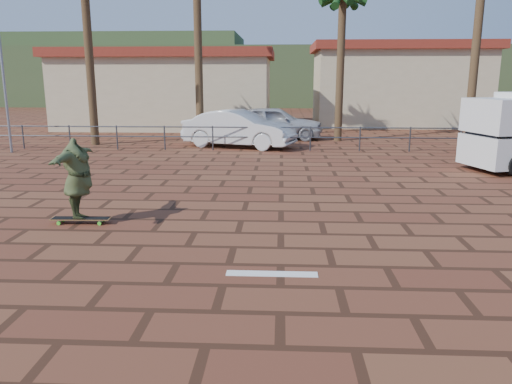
% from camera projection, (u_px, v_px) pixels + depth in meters
% --- Properties ---
extents(ground, '(120.00, 120.00, 0.00)m').
position_uv_depth(ground, '(234.00, 247.00, 8.82)').
color(ground, brown).
rests_on(ground, ground).
extents(paint_stripe, '(1.40, 0.22, 0.01)m').
position_uv_depth(paint_stripe, '(272.00, 274.00, 7.62)').
color(paint_stripe, white).
rests_on(paint_stripe, ground).
extents(guardrail, '(24.06, 0.06, 1.00)m').
position_uv_depth(guardrail, '(261.00, 134.00, 20.35)').
color(guardrail, '#47494F').
rests_on(guardrail, ground).
extents(flagpole, '(1.30, 0.10, 8.00)m').
position_uv_depth(flagpole, '(2.00, 32.00, 18.98)').
color(flagpole, gray).
rests_on(flagpole, ground).
extents(building_west, '(12.60, 7.60, 4.50)m').
position_uv_depth(building_west, '(169.00, 89.00, 30.02)').
color(building_west, beige).
rests_on(building_west, ground).
extents(building_east, '(10.60, 6.60, 5.00)m').
position_uv_depth(building_east, '(397.00, 84.00, 31.21)').
color(building_east, beige).
rests_on(building_east, ground).
extents(hill_front, '(70.00, 18.00, 6.00)m').
position_uv_depth(hill_front, '(275.00, 77.00, 56.81)').
color(hill_front, '#384C28').
rests_on(hill_front, ground).
extents(hill_back, '(35.00, 14.00, 8.00)m').
position_uv_depth(hill_back, '(103.00, 69.00, 63.52)').
color(hill_back, '#384C28').
rests_on(hill_back, ground).
extents(longboard, '(1.22, 0.31, 0.12)m').
position_uv_depth(longboard, '(81.00, 219.00, 10.23)').
color(longboard, olive).
rests_on(longboard, ground).
extents(skateboarder, '(0.63, 2.04, 1.65)m').
position_uv_depth(skateboarder, '(78.00, 179.00, 10.05)').
color(skateboarder, '#3F4B28').
rests_on(skateboarder, longboard).
extents(car_silver, '(4.72, 1.97, 1.60)m').
position_uv_depth(car_silver, '(274.00, 123.00, 24.19)').
color(car_silver, '#B5B7BD').
rests_on(car_silver, ground).
extents(car_white, '(5.07, 3.08, 1.58)m').
position_uv_depth(car_white, '(239.00, 129.00, 21.35)').
color(car_white, silver).
rests_on(car_white, ground).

